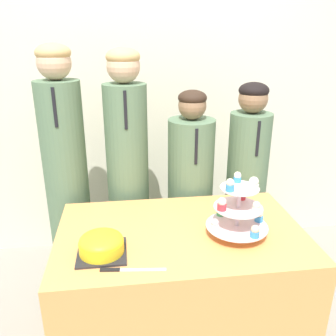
% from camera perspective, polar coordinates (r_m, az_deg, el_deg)
% --- Properties ---
extents(wall_back, '(9.00, 0.06, 2.70)m').
position_cam_1_polar(wall_back, '(2.79, -1.92, 13.45)').
color(wall_back, beige).
rests_on(wall_back, ground_plane).
extents(table, '(1.25, 0.77, 0.77)m').
position_cam_1_polar(table, '(2.05, 1.95, -19.27)').
color(table, '#EF9951').
rests_on(table, ground_plane).
extents(round_cake, '(0.22, 0.22, 0.10)m').
position_cam_1_polar(round_cake, '(1.66, -10.64, -11.88)').
color(round_cake, '#232328').
rests_on(round_cake, table).
extents(cake_knife, '(0.28, 0.05, 0.01)m').
position_cam_1_polar(cake_knife, '(1.57, -7.41, -15.91)').
color(cake_knife, silver).
rests_on(cake_knife, table).
extents(cupcake_stand, '(0.30, 0.30, 0.32)m').
position_cam_1_polar(cupcake_stand, '(1.76, 11.24, -6.40)').
color(cupcake_stand, silver).
rests_on(cupcake_stand, table).
extents(student_0, '(0.27, 0.27, 1.66)m').
position_cam_1_polar(student_0, '(2.34, -15.85, -2.55)').
color(student_0, '#567556').
rests_on(student_0, ground_plane).
extents(student_1, '(0.26, 0.27, 1.63)m').
position_cam_1_polar(student_1, '(2.31, -6.38, -2.38)').
color(student_1, '#567556').
rests_on(student_1, ground_plane).
extents(student_2, '(0.30, 0.30, 1.39)m').
position_cam_1_polar(student_2, '(2.41, 3.54, -5.13)').
color(student_2, '#567556').
rests_on(student_2, ground_plane).
extents(student_3, '(0.27, 0.27, 1.43)m').
position_cam_1_polar(student_3, '(2.49, 12.30, -3.78)').
color(student_3, '#567556').
rests_on(student_3, ground_plane).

